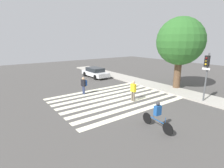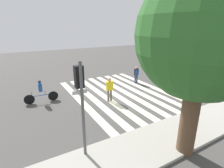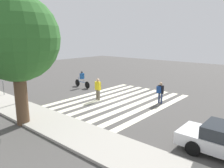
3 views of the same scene
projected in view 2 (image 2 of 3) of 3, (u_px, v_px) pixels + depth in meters
The scene contains 8 objects.
ground_plane at pixel (120, 93), 14.14m from camera, with size 60.00×60.00×0.00m, color #4C4947.
sidewalk_curb at pixel (185, 130), 8.98m from camera, with size 36.00×2.50×0.14m.
crosswalk_stripes at pixel (120, 93), 14.14m from camera, with size 7.09×10.00×0.01m.
traffic_light at pixel (81, 92), 6.51m from camera, with size 0.60×0.50×4.01m.
street_tree at pixel (202, 36), 6.01m from camera, with size 4.69×4.69×7.21m.
pedestrian_adult_tall_backpack at pixel (110, 88), 12.35m from camera, with size 0.49×0.26×1.74m.
pedestrian_adult_blue_shirt at pixel (136, 73), 16.29m from camera, with size 0.49×0.47×1.63m.
cyclist_mid_street at pixel (41, 91), 12.15m from camera, with size 2.27×0.42×1.64m.
Camera 2 is at (7.11, 11.13, 5.16)m, focal length 28.00 mm.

